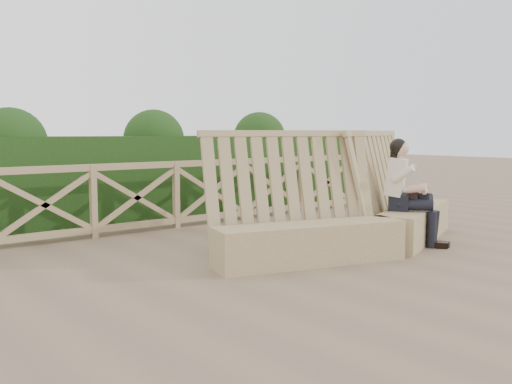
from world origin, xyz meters
TOP-DOWN VIEW (x-y plane):
  - ground at (0.00, 0.00)m, footprint 60.00×60.00m
  - bench at (1.70, 0.39)m, footprint 4.63×1.58m
  - woman at (2.42, 0.23)m, footprint 0.67×0.92m
  - guardrail at (0.00, 3.50)m, footprint 10.10×0.09m
  - hedge at (0.00, 4.70)m, footprint 12.00×1.20m

SIDE VIEW (x-z plane):
  - ground at x=0.00m, z-range 0.00..0.00m
  - bench at x=1.70m, z-range -0.40..1.22m
  - guardrail at x=0.00m, z-range 0.00..1.10m
  - hedge at x=0.00m, z-range 0.00..1.50m
  - woman at x=2.42m, z-range 0.06..1.54m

